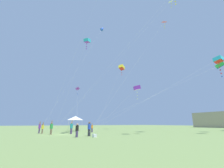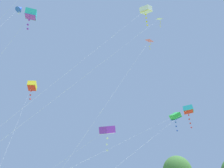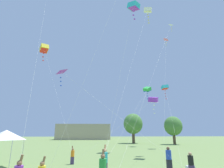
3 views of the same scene
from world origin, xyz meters
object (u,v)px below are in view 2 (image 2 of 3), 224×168
at_px(kite_white_delta_7, 157,21).
at_px(kite_green_box_8, 175,116).
at_px(kite_pink_delta_1, 149,42).
at_px(kite_white_box_5, 146,10).
at_px(kite_cyan_box_9, 188,110).
at_px(kite_cyan_box_3, 31,15).
at_px(kite_blue_diamond_10, 20,9).
at_px(kite_purple_box_0, 107,130).
at_px(kite_yellow_box_4, 32,86).

height_order(kite_white_delta_7, kite_green_box_8, kite_white_delta_7).
distance_m(kite_pink_delta_1, kite_white_box_5, 11.49).
bearing_deg(kite_cyan_box_9, kite_cyan_box_3, -117.77).
bearing_deg(kite_blue_diamond_10, kite_pink_delta_1, 7.20).
xyz_separation_m(kite_cyan_box_3, kite_blue_diamond_10, (-11.51, 8.07, 12.28)).
height_order(kite_cyan_box_3, kite_cyan_box_9, kite_cyan_box_3).
relative_size(kite_purple_box_0, kite_cyan_box_9, 0.48).
bearing_deg(kite_white_box_5, kite_blue_diamond_10, -156.59).
distance_m(kite_pink_delta_1, kite_cyan_box_9, 11.20).
bearing_deg(kite_white_box_5, kite_green_box_8, 80.50).
xyz_separation_m(kite_green_box_8, kite_cyan_box_9, (2.29, -5.32, -0.83)).
distance_m(kite_cyan_box_3, kite_white_box_5, 21.20).
bearing_deg(kite_green_box_8, kite_cyan_box_3, -107.91).
height_order(kite_pink_delta_1, kite_cyan_box_3, kite_pink_delta_1).
relative_size(kite_pink_delta_1, kite_cyan_box_3, 1.15).
xyz_separation_m(kite_purple_box_0, kite_white_delta_7, (4.96, 3.29, 13.50)).
xyz_separation_m(kite_yellow_box_4, kite_blue_diamond_10, (2.35, -7.72, 9.57)).
xyz_separation_m(kite_purple_box_0, kite_white_box_5, (2.78, 8.52, 20.72)).
height_order(kite_green_box_8, kite_cyan_box_9, kite_green_box_8).
bearing_deg(kite_blue_diamond_10, kite_cyan_box_9, 27.99).
height_order(kite_green_box_8, kite_blue_diamond_10, kite_blue_diamond_10).
bearing_deg(kite_pink_delta_1, kite_white_delta_7, 8.67).
distance_m(kite_white_delta_7, kite_blue_diamond_10, 21.61).
distance_m(kite_white_delta_7, kite_green_box_8, 16.33).
relative_size(kite_yellow_box_4, kite_blue_diamond_10, 0.66).
bearing_deg(kite_yellow_box_4, kite_green_box_8, 22.82).
height_order(kite_cyan_box_9, kite_blue_diamond_10, kite_blue_diamond_10).
height_order(kite_pink_delta_1, kite_cyan_box_9, kite_pink_delta_1).
bearing_deg(kite_pink_delta_1, kite_blue_diamond_10, -172.80).
distance_m(kite_green_box_8, kite_blue_diamond_10, 29.86).
xyz_separation_m(kite_white_box_5, kite_blue_diamond_10, (-18.07, -7.82, -0.12)).
bearing_deg(kite_white_delta_7, kite_cyan_box_3, -129.32).
height_order(kite_cyan_box_3, kite_white_box_5, kite_white_box_5).
bearing_deg(kite_cyan_box_9, kite_white_box_5, -135.05).
bearing_deg(kite_blue_diamond_10, kite_white_box_5, 23.41).
relative_size(kite_yellow_box_4, kite_cyan_box_9, 0.87).
height_order(kite_pink_delta_1, kite_white_box_5, kite_white_box_5).
relative_size(kite_pink_delta_1, kite_green_box_8, 0.68).
height_order(kite_yellow_box_4, kite_white_box_5, kite_white_box_5).
xyz_separation_m(kite_purple_box_0, kite_cyan_box_3, (-3.77, -7.37, 8.32)).
relative_size(kite_cyan_box_3, kite_cyan_box_9, 0.73).
bearing_deg(kite_cyan_box_9, kite_green_box_8, 113.27).
distance_m(kite_cyan_box_9, kite_blue_diamond_10, 29.32).
xyz_separation_m(kite_pink_delta_1, kite_white_box_5, (-1.03, 5.41, 10.08)).
relative_size(kite_white_delta_7, kite_green_box_8, 0.80).
distance_m(kite_yellow_box_4, kite_green_box_8, 24.38).
bearing_deg(kite_green_box_8, kite_yellow_box_4, -157.18).
height_order(kite_cyan_box_3, kite_blue_diamond_10, kite_blue_diamond_10).
relative_size(kite_purple_box_0, kite_yellow_box_4, 0.55).
bearing_deg(kite_pink_delta_1, kite_purple_box_0, -140.74).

